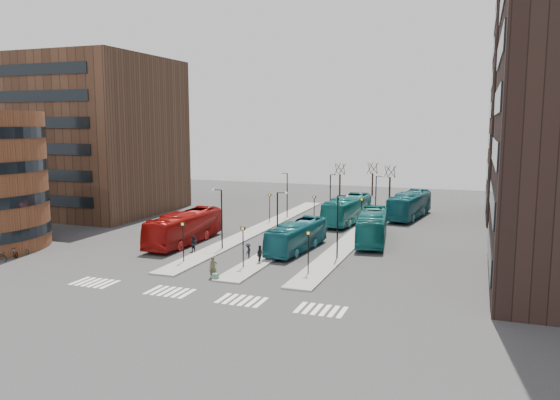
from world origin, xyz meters
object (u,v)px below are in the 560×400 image
(commuter_a, at_px, (194,243))
(commuter_b, at_px, (260,255))
(red_bus, at_px, (184,228))
(bicycle_far, at_px, (21,251))
(teal_bus_c, at_px, (372,226))
(suitcase, at_px, (216,277))
(bicycle_near, at_px, (1,256))
(teal_bus_d, at_px, (410,205))
(teal_bus_a, at_px, (297,236))
(traveller, at_px, (213,267))
(bicycle_mid, at_px, (11,252))
(commuter_c, at_px, (248,251))
(teal_bus_b, at_px, (347,210))

(commuter_a, relative_size, commuter_b, 0.93)
(red_bus, distance_m, bicycle_far, 16.08)
(teal_bus_c, xyz_separation_m, bicycle_far, (-31.20, -17.86, -1.25))
(suitcase, bearing_deg, bicycle_near, -168.14)
(teal_bus_d, bearing_deg, teal_bus_c, -88.62)
(teal_bus_a, relative_size, traveller, 5.84)
(traveller, bearing_deg, bicycle_mid, 142.76)
(teal_bus_a, height_order, commuter_c, teal_bus_a)
(teal_bus_b, xyz_separation_m, commuter_c, (-4.47, -21.98, -0.99))
(bicycle_near, xyz_separation_m, bicycle_mid, (0.00, 1.19, 0.07))
(commuter_c, bearing_deg, red_bus, -115.41)
(teal_bus_d, xyz_separation_m, commuter_a, (-17.94, -27.74, -0.95))
(red_bus, xyz_separation_m, traveller, (8.93, -10.86, -0.80))
(suitcase, height_order, bicycle_far, bicycle_far)
(teal_bus_c, relative_size, bicycle_far, 7.34)
(teal_bus_b, height_order, commuter_b, teal_bus_b)
(teal_bus_b, relative_size, bicycle_far, 7.60)
(bicycle_near, bearing_deg, teal_bus_c, -44.96)
(commuter_b, height_order, commuter_c, commuter_b)
(suitcase, relative_size, teal_bus_b, 0.04)
(teal_bus_a, bearing_deg, teal_bus_c, 52.11)
(teal_bus_a, distance_m, commuter_c, 5.87)
(red_bus, relative_size, bicycle_far, 7.49)
(teal_bus_a, height_order, commuter_b, teal_bus_a)
(teal_bus_d, bearing_deg, red_bus, -121.92)
(bicycle_mid, bearing_deg, commuter_c, -68.70)
(red_bus, xyz_separation_m, commuter_c, (9.09, -3.87, -0.97))
(teal_bus_d, relative_size, bicycle_far, 7.72)
(teal_bus_b, bearing_deg, bicycle_mid, -126.65)
(suitcase, xyz_separation_m, bicycle_far, (-21.89, 1.32, 0.16))
(red_bus, distance_m, commuter_b, 12.10)
(teal_bus_c, height_order, bicycle_near, teal_bus_c)
(teal_bus_a, relative_size, bicycle_far, 6.49)
(commuter_a, relative_size, bicycle_near, 0.99)
(red_bus, xyz_separation_m, commuter_a, (2.74, -2.98, -0.90))
(traveller, distance_m, commuter_a, 10.03)
(teal_bus_b, relative_size, commuter_b, 7.09)
(red_bus, bearing_deg, suitcase, -50.39)
(suitcase, height_order, bicycle_near, bicycle_near)
(commuter_c, relative_size, bicycle_far, 0.91)
(teal_bus_d, height_order, bicycle_near, teal_bus_d)
(teal_bus_a, distance_m, traveller, 12.30)
(commuter_b, distance_m, bicycle_near, 24.40)
(commuter_b, relative_size, commuter_c, 1.18)
(suitcase, height_order, teal_bus_a, teal_bus_a)
(red_bus, height_order, commuter_b, red_bus)
(commuter_a, distance_m, commuter_b, 8.44)
(teal_bus_b, xyz_separation_m, teal_bus_d, (7.11, 6.65, 0.03))
(red_bus, bearing_deg, traveller, -50.54)
(commuter_b, bearing_deg, bicycle_mid, 107.79)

